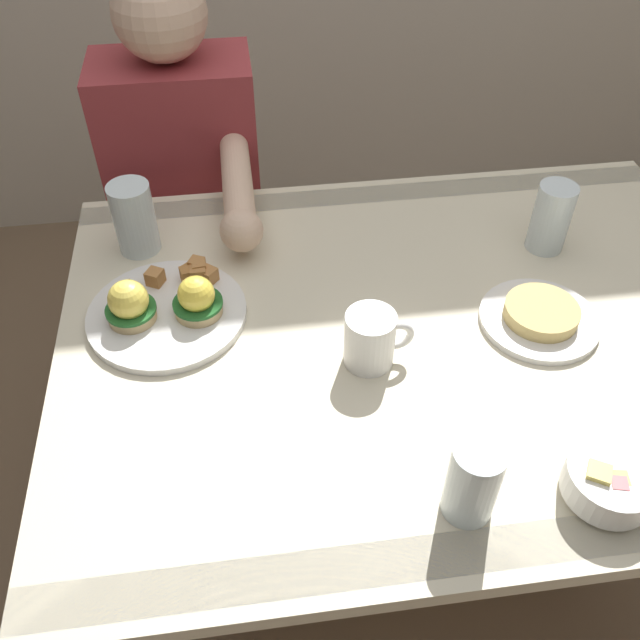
{
  "coord_description": "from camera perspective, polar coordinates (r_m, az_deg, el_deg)",
  "views": [
    {
      "loc": [
        -0.27,
        -0.79,
        1.55
      ],
      "look_at": [
        -0.17,
        0.0,
        0.78
      ],
      "focal_mm": 38.54,
      "sensor_mm": 36.0,
      "label": 1
    }
  ],
  "objects": [
    {
      "name": "water_glass_extra",
      "position": [
        1.35,
        18.55,
        7.74
      ],
      "size": [
        0.07,
        0.07,
        0.13
      ],
      "color": "silver",
      "rests_on": "dining_table"
    },
    {
      "name": "coffee_mug",
      "position": [
        1.07,
        4.27,
        -1.47
      ],
      "size": [
        0.11,
        0.08,
        0.09
      ],
      "color": "white",
      "rests_on": "dining_table"
    },
    {
      "name": "dining_table",
      "position": [
        1.24,
        7.7,
        -4.1
      ],
      "size": [
        1.2,
        0.9,
        0.74
      ],
      "color": "beige",
      "rests_on": "ground_plane"
    },
    {
      "name": "eggs_benedict_plate",
      "position": [
        1.18,
        -12.68,
        1.13
      ],
      "size": [
        0.27,
        0.27,
        0.09
      ],
      "color": "white",
      "rests_on": "dining_table"
    },
    {
      "name": "water_glass_near",
      "position": [
        1.32,
        -15.08,
        7.81
      ],
      "size": [
        0.08,
        0.08,
        0.14
      ],
      "color": "silver",
      "rests_on": "dining_table"
    },
    {
      "name": "diner_person",
      "position": [
        1.66,
        -10.88,
        10.47
      ],
      "size": [
        0.34,
        0.54,
        1.14
      ],
      "color": "#33333D",
      "rests_on": "ground_plane"
    },
    {
      "name": "side_plate",
      "position": [
        1.21,
        17.8,
        0.27
      ],
      "size": [
        0.2,
        0.2,
        0.04
      ],
      "color": "white",
      "rests_on": "dining_table"
    },
    {
      "name": "ground_plane",
      "position": [
        1.76,
        5.67,
        -17.91
      ],
      "size": [
        6.0,
        6.0,
        0.0
      ],
      "primitive_type": "plane",
      "color": "#7F664C"
    },
    {
      "name": "fruit_bowl",
      "position": [
        1.0,
        22.8,
        -12.35
      ],
      "size": [
        0.12,
        0.12,
        0.06
      ],
      "color": "white",
      "rests_on": "dining_table"
    },
    {
      "name": "water_glass_far",
      "position": [
        0.92,
        12.54,
        -13.1
      ],
      "size": [
        0.07,
        0.07,
        0.13
      ],
      "color": "silver",
      "rests_on": "dining_table"
    }
  ]
}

